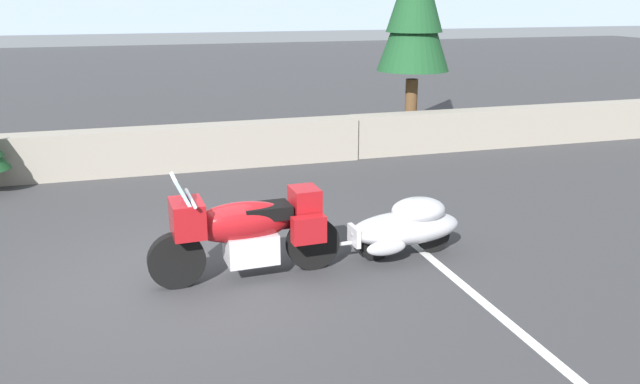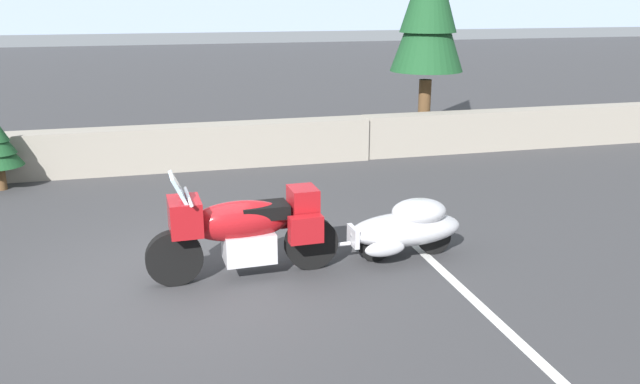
% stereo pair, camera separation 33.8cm
% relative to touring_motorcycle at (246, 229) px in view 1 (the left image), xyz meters
% --- Properties ---
extents(ground_plane, '(80.00, 80.00, 0.00)m').
position_rel_touring_motorcycle_xyz_m(ground_plane, '(-0.74, 0.10, -0.62)').
color(ground_plane, '#38383A').
extents(stone_guard_wall, '(24.00, 0.55, 0.94)m').
position_rel_touring_motorcycle_xyz_m(stone_guard_wall, '(-1.05, 5.35, -0.18)').
color(stone_guard_wall, gray).
rests_on(stone_guard_wall, ground).
extents(touring_motorcycle, '(2.31, 0.79, 1.33)m').
position_rel_touring_motorcycle_xyz_m(touring_motorcycle, '(0.00, 0.00, 0.00)').
color(touring_motorcycle, black).
rests_on(touring_motorcycle, ground).
extents(car_shaped_trailer, '(2.21, 0.80, 0.76)m').
position_rel_touring_motorcycle_xyz_m(car_shaped_trailer, '(2.10, 0.09, -0.21)').
color(car_shaped_trailer, black).
rests_on(car_shaped_trailer, ground).
extents(pine_tree_tall, '(1.60, 1.60, 5.05)m').
position_rel_touring_motorcycle_xyz_m(pine_tree_tall, '(4.97, 6.29, 2.54)').
color(pine_tree_tall, brown).
rests_on(pine_tree_tall, ground).
extents(parking_stripe_marker, '(0.12, 3.60, 0.01)m').
position_rel_touring_motorcycle_xyz_m(parking_stripe_marker, '(2.37, -1.40, -0.62)').
color(parking_stripe_marker, silver).
rests_on(parking_stripe_marker, ground).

